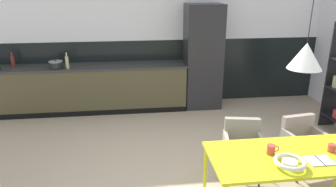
% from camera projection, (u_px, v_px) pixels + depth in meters
% --- Properties ---
extents(back_wall_splashback_dark, '(7.10, 0.12, 1.33)m').
position_uv_depth(back_wall_splashback_dark, '(157.00, 71.00, 6.78)').
color(back_wall_splashback_dark, black).
rests_on(back_wall_splashback_dark, ground).
extents(back_wall_panel_upper, '(7.10, 0.12, 1.33)m').
position_uv_depth(back_wall_panel_upper, '(156.00, 6.00, 6.35)').
color(back_wall_panel_upper, white).
rests_on(back_wall_panel_upper, back_wall_splashback_dark).
extents(kitchen_counter, '(3.94, 0.63, 0.92)m').
position_uv_depth(kitchen_counter, '(86.00, 88.00, 6.34)').
color(kitchen_counter, '#49432B').
rests_on(kitchen_counter, ground).
extents(refrigerator_column, '(0.71, 0.60, 2.06)m').
position_uv_depth(refrigerator_column, '(203.00, 57.00, 6.43)').
color(refrigerator_column, '#232326').
rests_on(refrigerator_column, ground).
extents(dining_table, '(1.75, 0.81, 0.75)m').
position_uv_depth(dining_table, '(293.00, 159.00, 3.36)').
color(dining_table, gold).
rests_on(dining_table, ground).
extents(armchair_corner_seat, '(0.56, 0.55, 0.77)m').
position_uv_depth(armchair_corner_seat, '(243.00, 141.00, 4.15)').
color(armchair_corner_seat, gray).
rests_on(armchair_corner_seat, ground).
extents(armchair_far_side, '(0.54, 0.53, 0.76)m').
position_uv_depth(armchair_far_side, '(303.00, 137.00, 4.27)').
color(armchair_far_side, gray).
rests_on(armchair_far_side, ground).
extents(fruit_bowl, '(0.31, 0.31, 0.07)m').
position_uv_depth(fruit_bowl, '(290.00, 162.00, 3.12)').
color(fruit_bowl, silver).
rests_on(fruit_bowl, dining_table).
extents(open_book, '(0.25, 0.20, 0.02)m').
position_uv_depth(open_book, '(319.00, 161.00, 3.23)').
color(open_book, white).
rests_on(open_book, dining_table).
extents(mug_glass_clear, '(0.12, 0.08, 0.08)m').
position_uv_depth(mug_glass_clear, '(332.00, 148.00, 3.40)').
color(mug_glass_clear, '#B23D33').
rests_on(mug_glass_clear, dining_table).
extents(mug_short_terracotta, '(0.13, 0.09, 0.10)m').
position_uv_depth(mug_short_terracotta, '(271.00, 149.00, 3.35)').
color(mug_short_terracotta, '#B23D33').
rests_on(mug_short_terracotta, dining_table).
extents(cooking_pot, '(0.26, 0.26, 0.16)m').
position_uv_depth(cooking_pot, '(56.00, 65.00, 6.00)').
color(cooking_pot, black).
rests_on(cooking_pot, kitchen_counter).
extents(bottle_vinegar_dark, '(0.06, 0.06, 0.30)m').
position_uv_depth(bottle_vinegar_dark, '(67.00, 62.00, 5.97)').
color(bottle_vinegar_dark, tan).
rests_on(bottle_vinegar_dark, kitchen_counter).
extents(bottle_spice_small, '(0.07, 0.07, 0.29)m').
position_uv_depth(bottle_spice_small, '(13.00, 61.00, 6.09)').
color(bottle_spice_small, maroon).
rests_on(bottle_spice_small, kitchen_counter).
extents(pendant_lamp_over_table_near, '(0.32, 0.32, 0.95)m').
position_uv_depth(pendant_lamp_over_table_near, '(306.00, 56.00, 3.03)').
color(pendant_lamp_over_table_near, black).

